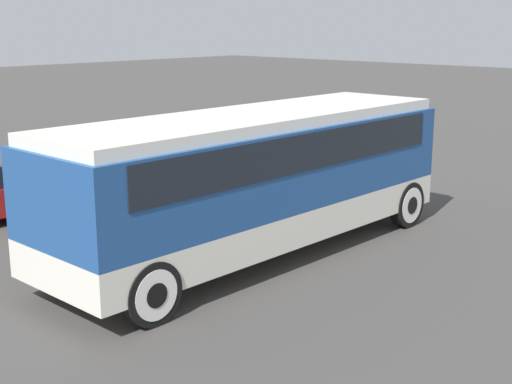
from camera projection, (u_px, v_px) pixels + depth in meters
The scene contains 3 objects.
ground_plane at pixel (256, 254), 14.66m from camera, with size 120.00×120.00×0.00m, color #423F3D.
tour_bus at pixel (259, 170), 14.31m from camera, with size 9.42×2.70×2.91m.
parked_car_mid at pixel (98, 160), 20.64m from camera, with size 4.18×1.92×1.45m.
Camera 1 is at (-10.20, -9.51, 4.68)m, focal length 50.00 mm.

